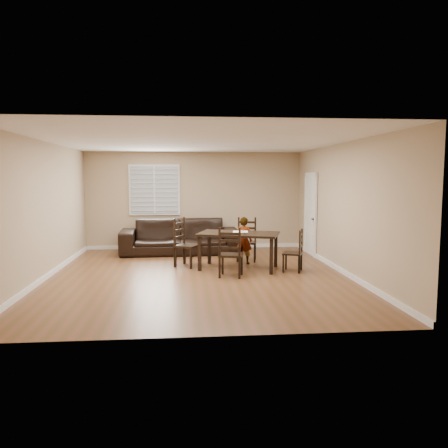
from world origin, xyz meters
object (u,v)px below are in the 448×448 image
(dining_table, at_px, (239,237))
(chair_near, at_px, (247,241))
(child, at_px, (244,240))
(sofa, at_px, (180,236))
(chair_right, at_px, (298,253))
(chair_far, at_px, (230,255))
(chair_left, at_px, (182,244))
(donut, at_px, (241,231))

(dining_table, relative_size, chair_near, 1.85)
(dining_table, xyz_separation_m, child, (0.19, 0.58, -0.16))
(sofa, bearing_deg, chair_right, -47.24)
(chair_far, distance_m, child, 1.51)
(chair_far, height_order, sofa, chair_far)
(dining_table, distance_m, chair_right, 1.31)
(chair_right, distance_m, sofa, 3.56)
(chair_left, xyz_separation_m, donut, (1.30, -0.26, 0.32))
(child, bearing_deg, chair_near, -76.58)
(chair_right, bearing_deg, donut, -95.30)
(dining_table, bearing_deg, chair_near, 90.86)
(chair_far, bearing_deg, child, -93.81)
(chair_near, xyz_separation_m, chair_far, (-0.60, -1.88, -0.01))
(chair_left, distance_m, chair_right, 2.57)
(chair_right, relative_size, donut, 9.69)
(dining_table, xyz_separation_m, chair_right, (1.21, -0.41, -0.30))
(chair_left, relative_size, donut, 11.70)
(donut, distance_m, sofa, 2.41)
(chair_left, height_order, donut, chair_left)
(dining_table, height_order, chair_near, chair_near)
(sofa, bearing_deg, chair_far, -73.01)
(dining_table, bearing_deg, child, 90.00)
(dining_table, distance_m, sofa, 2.50)
(dining_table, xyz_separation_m, chair_near, (0.33, 1.03, -0.24))
(chair_left, relative_size, sofa, 0.35)
(chair_left, xyz_separation_m, chair_right, (2.43, -0.84, -0.08))
(chair_far, relative_size, child, 0.93)
(donut, height_order, sofa, sofa)
(chair_right, bearing_deg, dining_table, -86.65)
(chair_near, xyz_separation_m, child, (-0.13, -0.45, 0.08))
(chair_near, bearing_deg, child, -95.43)
(sofa, bearing_deg, donut, -56.65)
(donut, bearing_deg, sofa, 125.32)
(child, distance_m, sofa, 2.14)
(chair_far, bearing_deg, sofa, -56.73)
(chair_far, distance_m, chair_right, 1.55)
(chair_far, xyz_separation_m, sofa, (-1.02, 2.97, -0.01))
(donut, bearing_deg, chair_left, 168.74)
(child, height_order, sofa, child)
(chair_near, height_order, chair_left, chair_left)
(child, bearing_deg, sofa, -15.93)
(chair_near, distance_m, chair_far, 1.98)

